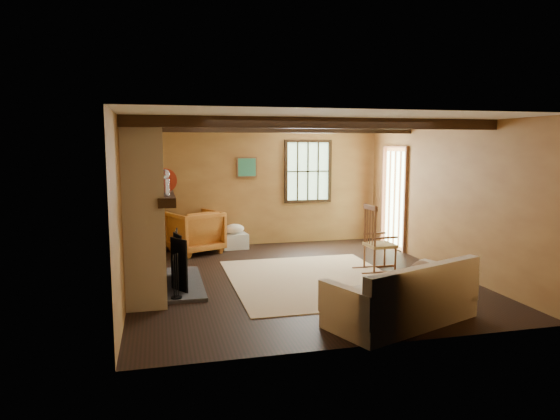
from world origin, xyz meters
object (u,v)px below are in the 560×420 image
object	(u,v)px
rocking_chair	(378,243)
sofa	(405,301)
fireplace	(148,212)
laundry_basket	(235,241)
armchair	(195,232)

from	to	relation	value
rocking_chair	sofa	size ratio (longest dim) A/B	0.55
fireplace	sofa	world-z (taller)	fireplace
rocking_chair	laundry_basket	distance (m)	3.07
sofa	laundry_basket	size ratio (longest dim) A/B	4.00
sofa	laundry_basket	bearing A→B (deg)	84.34
fireplace	rocking_chair	xyz separation A→B (m)	(3.63, 0.11, -0.64)
fireplace	laundry_basket	distance (m)	3.04
rocking_chair	sofa	distance (m)	2.46
fireplace	armchair	distance (m)	2.45
fireplace	armchair	size ratio (longest dim) A/B	2.68
rocking_chair	armchair	bearing A→B (deg)	51.78
rocking_chair	laundry_basket	xyz separation A→B (m)	(-2.02, 2.29, -0.31)
rocking_chair	sofa	world-z (taller)	rocking_chair
laundry_basket	rocking_chair	bearing A→B (deg)	-48.54
armchair	laundry_basket	bearing A→B (deg)	170.01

